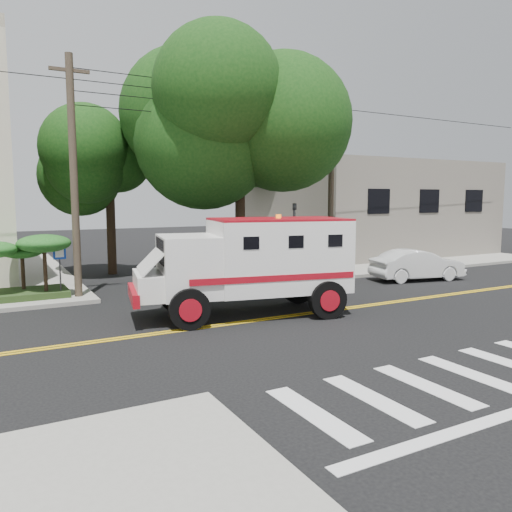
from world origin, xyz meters
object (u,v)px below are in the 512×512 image
pedestrian_a (340,255)px  pedestrian_b (311,249)px  parked_sedan (417,265)px  armored_truck (252,260)px

pedestrian_a → pedestrian_b: 2.72m
parked_sedan → pedestrian_a: size_ratio=2.37×
armored_truck → pedestrian_b: 10.79m
armored_truck → parked_sedan: 10.42m
armored_truck → pedestrian_b: bearing=55.9°
parked_sedan → pedestrian_b: (-2.46, 5.18, 0.39)m
armored_truck → parked_sedan: bearing=24.5°
armored_truck → pedestrian_b: armored_truck is taller
parked_sedan → armored_truck: bearing=115.1°
parked_sedan → pedestrian_a: (-2.59, 2.46, 0.35)m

